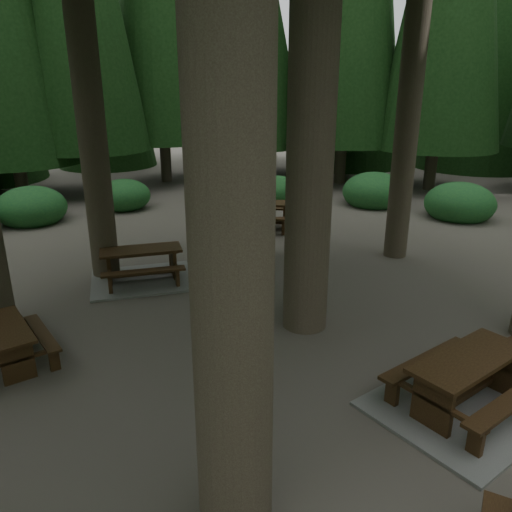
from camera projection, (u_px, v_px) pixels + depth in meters
ground at (278, 340)px, 9.17m from camera, size 80.00×80.00×0.00m
picnic_table_a at (464, 391)px, 7.16m from camera, size 2.58×2.16×0.85m
picnic_table_b at (8, 339)px, 8.26m from camera, size 1.35×1.65×0.70m
picnic_table_c at (142, 270)px, 11.80m from camera, size 2.88×2.62×0.81m
picnic_table_d at (261, 211)px, 16.01m from camera, size 2.53×2.51×0.86m
shrub_ring at (284, 297)px, 10.00m from camera, size 23.86×24.64×1.49m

